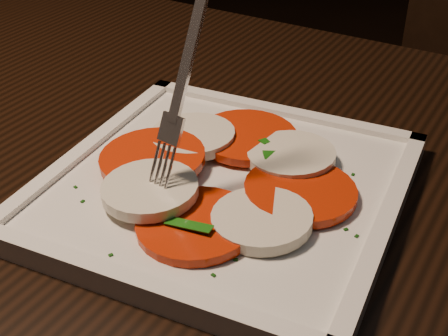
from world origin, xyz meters
TOP-DOWN VIEW (x-y plane):
  - table at (-0.28, -0.22)m, footprint 1.25×0.88m
  - plate at (-0.20, -0.25)m, footprint 0.35×0.35m
  - caprese_salad at (-0.20, -0.25)m, footprint 0.25×0.25m
  - fork at (-0.23, -0.25)m, footprint 0.04×0.08m

SIDE VIEW (x-z plane):
  - table at x=-0.28m, z-range 0.28..1.03m
  - plate at x=-0.20m, z-range 0.75..0.76m
  - caprese_salad at x=-0.20m, z-range 0.76..0.78m
  - fork at x=-0.23m, z-range 0.78..0.97m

